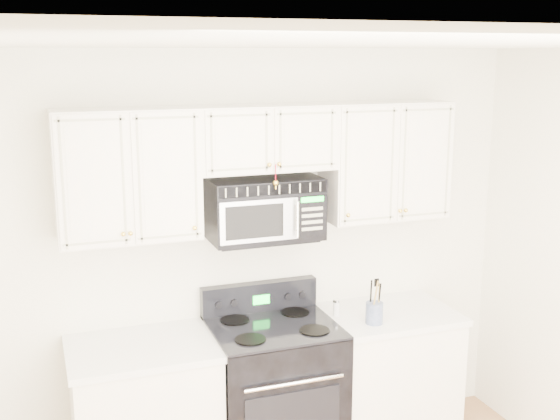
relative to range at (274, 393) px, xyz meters
name	(u,v)px	position (x,y,z in m)	size (l,w,h in m)	color
room	(386,365)	(0.00, -1.43, 0.82)	(3.51, 3.51, 2.61)	#A27C57
base_cabinet_right	(385,381)	(0.80, 0.01, -0.06)	(0.86, 0.65, 0.92)	silver
range	(274,393)	(0.00, 0.00, 0.00)	(0.77, 0.70, 1.12)	black
upper_cabinets	(264,161)	(0.00, 0.16, 1.45)	(2.44, 0.37, 0.75)	silver
microwave	(265,209)	(0.00, 0.15, 1.16)	(0.69, 0.39, 0.38)	black
utensil_crock	(374,312)	(0.62, -0.14, 0.51)	(0.11, 0.11, 0.29)	slate
shaker_salt	(336,307)	(0.45, 0.05, 0.49)	(0.05, 0.05, 0.11)	silver
shaker_pepper	(373,317)	(0.60, -0.16, 0.49)	(0.04, 0.04, 0.10)	silver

